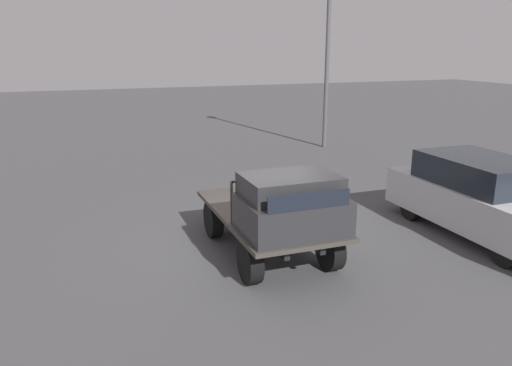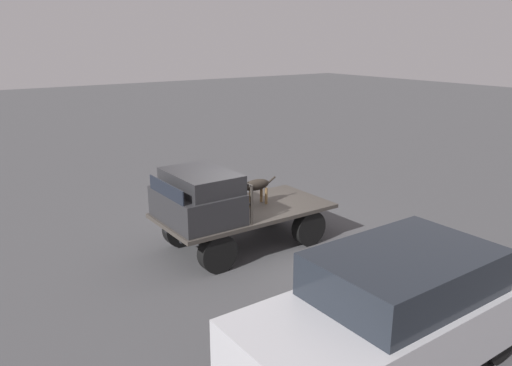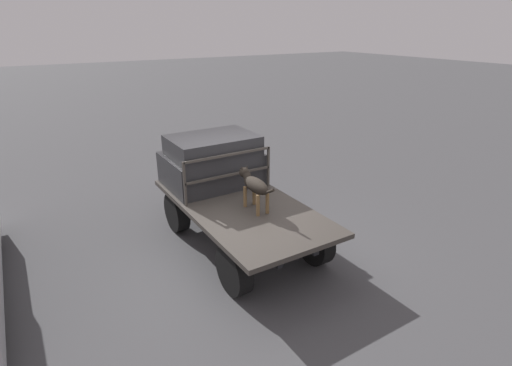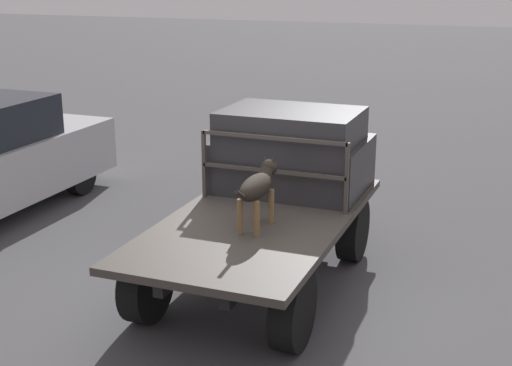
# 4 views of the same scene
# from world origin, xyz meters

# --- Properties ---
(ground_plane) EXTENTS (80.00, 80.00, 0.00)m
(ground_plane) POSITION_xyz_m (0.00, 0.00, 0.00)
(ground_plane) COLOR #474749
(flatbed_truck) EXTENTS (3.68, 1.85, 0.82)m
(flatbed_truck) POSITION_xyz_m (0.00, 0.00, 0.59)
(flatbed_truck) COLOR black
(flatbed_truck) RESTS_ON ground
(truck_cab) EXTENTS (1.32, 1.73, 0.98)m
(truck_cab) POSITION_xyz_m (1.10, 0.00, 1.28)
(truck_cab) COLOR #28282B
(truck_cab) RESTS_ON flatbed_truck
(truck_headboard) EXTENTS (0.04, 1.73, 0.80)m
(truck_headboard) POSITION_xyz_m (0.41, 0.00, 1.35)
(truck_headboard) COLOR #3D3833
(truck_headboard) RESTS_ON flatbed_truck
(dog) EXTENTS (1.03, 0.24, 0.68)m
(dog) POSITION_xyz_m (-0.30, -0.10, 1.26)
(dog) COLOR brown
(dog) RESTS_ON flatbed_truck
(parked_sedan) EXTENTS (4.40, 1.80, 1.65)m
(parked_sedan) POSITION_xyz_m (0.73, 4.57, 0.83)
(parked_sedan) COLOR black
(parked_sedan) RESTS_ON ground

